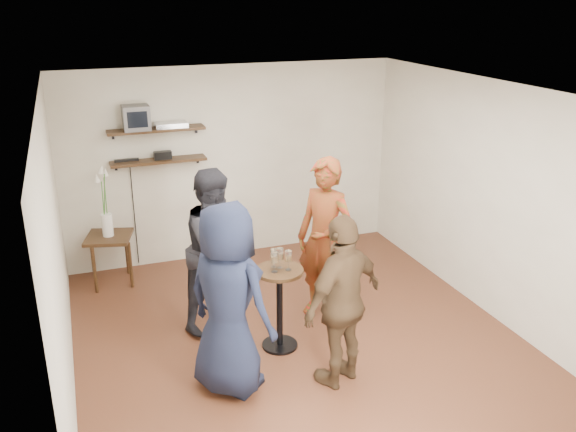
# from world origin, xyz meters

# --- Properties ---
(room) EXTENTS (4.58, 5.08, 2.68)m
(room) POSITION_xyz_m (0.00, 0.00, 1.30)
(room) COLOR #482317
(room) RESTS_ON ground
(shelf_upper) EXTENTS (1.20, 0.25, 0.04)m
(shelf_upper) POSITION_xyz_m (-1.00, 2.38, 1.85)
(shelf_upper) COLOR black
(shelf_upper) RESTS_ON room
(shelf_lower) EXTENTS (1.20, 0.25, 0.04)m
(shelf_lower) POSITION_xyz_m (-1.00, 2.38, 1.45)
(shelf_lower) COLOR black
(shelf_lower) RESTS_ON room
(crt_monitor) EXTENTS (0.32, 0.30, 0.30)m
(crt_monitor) POSITION_xyz_m (-1.23, 2.38, 2.02)
(crt_monitor) COLOR #59595B
(crt_monitor) RESTS_ON shelf_upper
(dvd_deck) EXTENTS (0.40, 0.24, 0.06)m
(dvd_deck) POSITION_xyz_m (-0.81, 2.38, 1.90)
(dvd_deck) COLOR silver
(dvd_deck) RESTS_ON shelf_upper
(radio) EXTENTS (0.22, 0.10, 0.10)m
(radio) POSITION_xyz_m (-0.94, 2.38, 1.52)
(radio) COLOR black
(radio) RESTS_ON shelf_lower
(power_strip) EXTENTS (0.30, 0.05, 0.03)m
(power_strip) POSITION_xyz_m (-1.39, 2.42, 1.48)
(power_strip) COLOR black
(power_strip) RESTS_ON shelf_lower
(side_table) EXTENTS (0.65, 0.65, 0.64)m
(side_table) POSITION_xyz_m (-1.72, 2.09, 0.53)
(side_table) COLOR black
(side_table) RESTS_ON room
(vase_lilies) EXTENTS (0.19, 0.19, 0.92)m
(vase_lilies) POSITION_xyz_m (-1.72, 2.09, 0.93)
(vase_lilies) COLOR white
(vase_lilies) RESTS_ON side_table
(drinks_table) EXTENTS (0.48, 0.48, 0.88)m
(drinks_table) POSITION_xyz_m (-0.22, -0.04, 0.56)
(drinks_table) COLOR black
(drinks_table) RESTS_ON room
(wine_glass_fl) EXTENTS (0.07, 0.07, 0.22)m
(wine_glass_fl) POSITION_xyz_m (-0.29, -0.07, 1.02)
(wine_glass_fl) COLOR silver
(wine_glass_fl) RESTS_ON drinks_table
(wine_glass_fr) EXTENTS (0.07, 0.07, 0.20)m
(wine_glass_fr) POSITION_xyz_m (-0.15, -0.08, 1.02)
(wine_glass_fr) COLOR silver
(wine_glass_fr) RESTS_ON drinks_table
(wine_glass_bl) EXTENTS (0.07, 0.07, 0.20)m
(wine_glass_bl) POSITION_xyz_m (-0.26, 0.03, 1.01)
(wine_glass_bl) COLOR silver
(wine_glass_bl) RESTS_ON drinks_table
(wine_glass_br) EXTENTS (0.07, 0.07, 0.21)m
(wine_glass_br) POSITION_xyz_m (-0.21, -0.01, 1.02)
(wine_glass_br) COLOR silver
(wine_glass_br) RESTS_ON drinks_table
(person_plaid) EXTENTS (0.74, 0.80, 1.83)m
(person_plaid) POSITION_xyz_m (0.46, 0.42, 0.92)
(person_plaid) COLOR red
(person_plaid) RESTS_ON room
(person_dark) EXTENTS (1.09, 1.04, 1.78)m
(person_dark) POSITION_xyz_m (-0.69, 0.64, 0.89)
(person_dark) COLOR black
(person_dark) RESTS_ON room
(person_navy) EXTENTS (0.99, 1.05, 1.80)m
(person_navy) POSITION_xyz_m (-0.88, -0.53, 0.90)
(person_navy) COLOR black
(person_navy) RESTS_ON room
(person_brown) EXTENTS (1.05, 0.78, 1.66)m
(person_brown) POSITION_xyz_m (0.12, -0.78, 0.83)
(person_brown) COLOR #432F1C
(person_brown) RESTS_ON room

